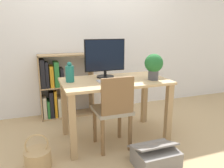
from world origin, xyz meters
TOP-DOWN VIEW (x-y plane):
  - ground_plane at (0.00, 0.00)m, footprint 10.00×10.00m
  - wall_back at (0.00, 1.13)m, footprint 8.00×0.05m
  - desk at (0.00, 0.00)m, footprint 1.27×0.73m
  - monitor at (-0.06, 0.18)m, footprint 0.52×0.22m
  - keyboard at (-0.06, -0.06)m, footprint 0.35×0.13m
  - vase at (-0.53, 0.08)m, footprint 0.10×0.10m
  - potted_plant at (0.44, -0.15)m, footprint 0.22×0.22m
  - chair at (-0.11, -0.25)m, footprint 0.40×0.40m
  - bookshelf at (-0.60, 0.95)m, footprint 0.81×0.28m
  - basket at (-0.95, -0.32)m, footprint 0.27×0.27m
  - storage_box at (0.17, -0.72)m, footprint 0.42×0.41m

SIDE VIEW (x-z plane):
  - ground_plane at x=0.00m, z-range 0.00..0.00m
  - basket at x=-0.95m, z-range -0.08..0.28m
  - storage_box at x=0.17m, z-range -0.03..0.24m
  - bookshelf at x=-0.60m, z-range -0.03..0.95m
  - chair at x=-0.11m, z-range 0.05..0.92m
  - desk at x=0.00m, z-range 0.24..0.99m
  - keyboard at x=-0.06m, z-range 0.76..0.78m
  - vase at x=-0.53m, z-range 0.74..0.98m
  - potted_plant at x=0.44m, z-range 0.79..1.10m
  - monitor at x=-0.06m, z-range 0.78..1.26m
  - wall_back at x=0.00m, z-range 0.00..2.60m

